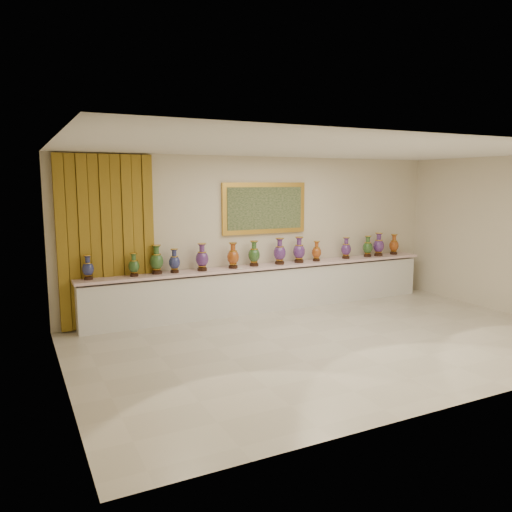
{
  "coord_description": "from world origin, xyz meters",
  "views": [
    {
      "loc": [
        -4.5,
        -6.27,
        2.51
      ],
      "look_at": [
        -0.54,
        1.7,
        1.19
      ],
      "focal_mm": 35.0,
      "sensor_mm": 36.0,
      "label": 1
    }
  ],
  "objects_px": {
    "counter": "(268,288)",
    "vase_1": "(134,266)",
    "vase_2": "(157,261)",
    "vase_0": "(88,269)"
  },
  "relations": [
    {
      "from": "counter",
      "to": "vase_0",
      "type": "height_order",
      "value": "vase_0"
    },
    {
      "from": "vase_2",
      "to": "vase_1",
      "type": "bearing_deg",
      "value": -171.99
    },
    {
      "from": "vase_0",
      "to": "vase_2",
      "type": "bearing_deg",
      "value": 0.5
    },
    {
      "from": "counter",
      "to": "vase_1",
      "type": "xyz_separation_m",
      "value": [
        -2.63,
        -0.04,
        0.65
      ]
    },
    {
      "from": "vase_2",
      "to": "vase_0",
      "type": "bearing_deg",
      "value": -179.5
    },
    {
      "from": "vase_0",
      "to": "vase_1",
      "type": "relative_size",
      "value": 1.02
    },
    {
      "from": "counter",
      "to": "vase_2",
      "type": "xyz_separation_m",
      "value": [
        -2.21,
        0.02,
        0.7
      ]
    },
    {
      "from": "counter",
      "to": "vase_1",
      "type": "height_order",
      "value": "vase_1"
    },
    {
      "from": "counter",
      "to": "vase_0",
      "type": "bearing_deg",
      "value": 179.83
    },
    {
      "from": "vase_0",
      "to": "vase_1",
      "type": "height_order",
      "value": "vase_0"
    }
  ]
}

